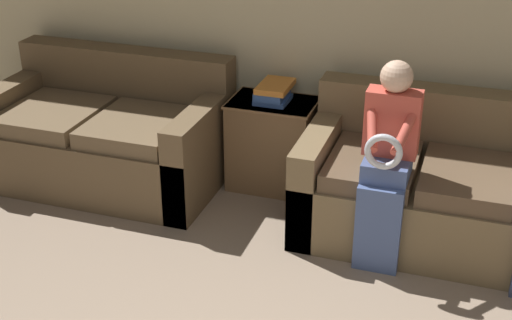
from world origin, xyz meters
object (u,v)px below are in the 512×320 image
at_px(book_stack, 273,92).
at_px(side_shelf, 273,143).
at_px(couch_side, 108,137).
at_px(couch_main, 465,193).
at_px(child_left_seated, 387,157).

bearing_deg(book_stack, side_shelf, 179.30).
bearing_deg(couch_side, couch_main, -0.76).
distance_m(couch_main, couch_side, 2.41).
height_order(child_left_seated, book_stack, child_left_seated).
distance_m(couch_side, book_stack, 1.21).
relative_size(couch_main, side_shelf, 3.11).
bearing_deg(couch_side, side_shelf, 12.62).
xyz_separation_m(couch_main, book_stack, (-1.29, 0.28, 0.38)).
xyz_separation_m(child_left_seated, side_shelf, (-0.86, 0.65, -0.32)).
distance_m(couch_side, child_left_seated, 2.05).
relative_size(couch_main, child_left_seated, 1.66).
height_order(couch_side, child_left_seated, child_left_seated).
bearing_deg(child_left_seated, side_shelf, 142.74).
relative_size(child_left_seated, side_shelf, 1.88).
distance_m(side_shelf, book_stack, 0.37).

